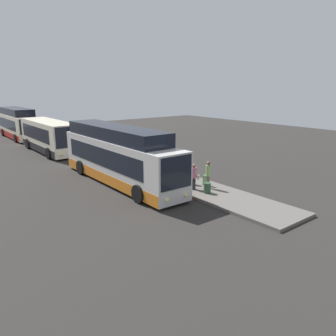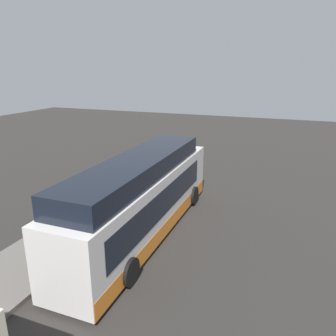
{
  "view_description": "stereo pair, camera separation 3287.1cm",
  "coord_description": "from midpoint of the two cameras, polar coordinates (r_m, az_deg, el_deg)",
  "views": [
    {
      "loc": [
        17.76,
        -11.1,
        6.64
      ],
      "look_at": [
        3.01,
        0.49,
        1.92
      ],
      "focal_mm": 35.0,
      "sensor_mm": 36.0,
      "label": 1
    },
    {
      "loc": [
        -14.75,
        -6.4,
        7.77
      ],
      "look_at": [
        3.01,
        0.49,
        1.92
      ],
      "focal_mm": 35.0,
      "sensor_mm": 36.0,
      "label": 2
    }
  ],
  "objects": [
    {
      "name": "bus_lead",
      "position": [
        10.72,
        27.74,
        -17.99
      ],
      "size": [
        12.58,
        2.71,
        3.96
      ],
      "color": "silver",
      "rests_on": "ground"
    },
    {
      "name": "bus_second",
      "position": [
        20.35,
        -11.48,
        -2.2
      ],
      "size": [
        10.35,
        2.88,
        3.17
      ],
      "color": "beige",
      "rests_on": "ground"
    },
    {
      "name": "passenger_with_bags",
      "position": [
        13.78,
        55.63,
        -18.42
      ],
      "size": [
        0.34,
        0.34,
        1.78
      ],
      "rotation": [
        0.0,
        0.0,
        1.64
      ],
      "color": "#6B604C",
      "rests_on": "platform"
    },
    {
      "name": "bus_third",
      "position": [
        31.09,
        -21.43,
        3.0
      ],
      "size": [
        10.35,
        2.84,
        3.85
      ],
      "color": "beige",
      "rests_on": "ground"
    },
    {
      "name": "passenger_waiting",
      "position": [
        12.98,
        53.99,
        -20.37
      ],
      "size": [
        0.64,
        0.65,
        1.68
      ],
      "rotation": [
        0.0,
        0.0,
        -0.77
      ],
      "color": "#2D2D33",
      "rests_on": "platform"
    },
    {
      "name": "suitcase",
      "position": [
        14.3,
        53.0,
        -19.83
      ],
      "size": [
        0.45,
        0.21,
        0.93
      ],
      "color": "#598C59",
      "rests_on": "platform"
    },
    {
      "name": "trash_bin",
      "position": [
        13.56,
        58.23,
        -22.78
      ],
      "size": [
        0.44,
        0.44,
        0.65
      ],
      "color": "#2D4C33",
      "rests_on": "platform"
    },
    {
      "name": "ground",
      "position": [
        11.43,
        36.14,
        -28.06
      ],
      "size": [
        80.0,
        80.0,
        0.0
      ],
      "primitive_type": "plane",
      "color": "#2B2826"
    },
    {
      "name": "passenger_boarding",
      "position": [
        13.27,
        46.75,
        -17.6
      ],
      "size": [
        0.61,
        0.6,
        1.86
      ],
      "rotation": [
        0.0,
        0.0,
        0.83
      ],
      "color": "silver",
      "rests_on": "platform"
    },
    {
      "name": "sign_post",
      "position": [
        13.58,
        28.18,
        -11.01
      ],
      "size": [
        0.1,
        0.61,
        2.63
      ],
      "color": "#4C4C51",
      "rests_on": "platform"
    },
    {
      "name": "platform",
      "position": [
        14.0,
        40.15,
        -20.07
      ],
      "size": [
        20.0,
        3.24,
        0.18
      ],
      "color": "#605B56",
      "rests_on": "ground"
    }
  ]
}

